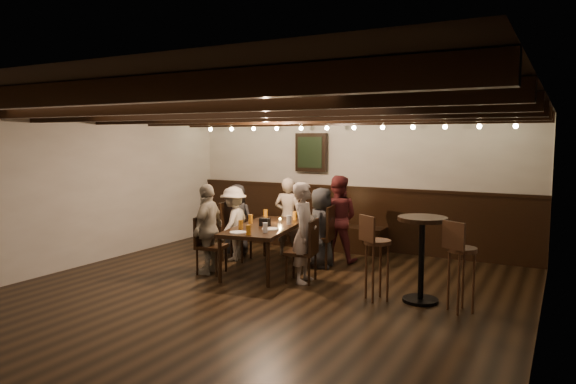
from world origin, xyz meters
The scene contains 27 objects.
room centered at (-0.29, 2.21, 1.07)m, with size 7.00×7.00×7.00m.
dining_table centered at (-0.55, 1.34, 0.63)m, with size 1.13×1.96×0.69m.
chair_left_near centered at (-1.34, 1.65, 0.30)m, with size 0.51×0.51×0.97m.
chair_left_far centered at (-1.18, 0.77, 0.26)m, with size 0.45×0.45×0.85m.
chair_right_near centered at (0.08, 1.90, 0.30)m, with size 0.51×0.51×0.97m.
chair_right_far centered at (0.23, 1.02, 0.27)m, with size 0.47×0.47×0.89m.
person_bench_left centered at (-1.60, 2.07, 0.61)m, with size 0.60×0.39×1.22m, color #242326.
person_bench_centre centered at (-0.74, 2.37, 0.67)m, with size 0.49×0.32×1.35m, color gray.
person_bench_right centered at (0.18, 2.38, 0.71)m, with size 0.69×0.54×1.42m, color maroon.
person_left_near centered at (-1.37, 1.65, 0.61)m, with size 0.79×0.45×1.22m, color #BDB4A0.
person_left_far centered at (-1.21, 0.76, 0.67)m, with size 0.79×0.33×1.35m, color gray.
person_right_near centered at (0.11, 1.91, 0.63)m, with size 0.61×0.40×1.25m, color #242426.
person_right_far centered at (0.26, 1.02, 0.70)m, with size 0.51×0.34×1.41m, color #A5978C.
pint_a centered at (-0.95, 1.98, 0.76)m, with size 0.07×0.07×0.14m, color #BF7219.
pint_b centered at (-0.42, 2.02, 0.76)m, with size 0.07×0.07×0.14m, color #BF7219.
pint_c centered at (-0.87, 1.38, 0.76)m, with size 0.07×0.07×0.14m, color #BF7219.
pint_d centered at (-0.29, 1.58, 0.76)m, with size 0.07×0.07×0.14m, color silver.
pint_e centered at (-0.69, 0.85, 0.76)m, with size 0.07×0.07×0.14m, color #BF7219.
pint_f centered at (-0.26, 0.83, 0.76)m, with size 0.07×0.07×0.14m, color silver.
pint_g centered at (-0.37, 0.56, 0.76)m, with size 0.07×0.07×0.14m, color #BF7219.
plate_near centered at (-0.58, 0.62, 0.70)m, with size 0.24×0.24×0.01m, color white.
plate_far centered at (-0.32, 1.07, 0.70)m, with size 0.24×0.24×0.01m, color white.
condiment_caddy centered at (-0.54, 1.29, 0.75)m, with size 0.15×0.10×0.12m, color black.
candle centered at (-0.49, 1.65, 0.72)m, with size 0.05×0.05×0.05m, color beige.
high_top_table centered at (1.92, 0.93, 0.70)m, with size 0.60×0.60×1.06m.
bar_stool_left centered at (1.42, 0.72, 0.40)m, with size 0.39×0.40×1.08m.
bar_stool_right centered at (2.42, 0.77, 0.40)m, with size 0.38×0.39×1.08m.
Camera 1 is at (3.44, -5.28, 2.02)m, focal length 32.00 mm.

